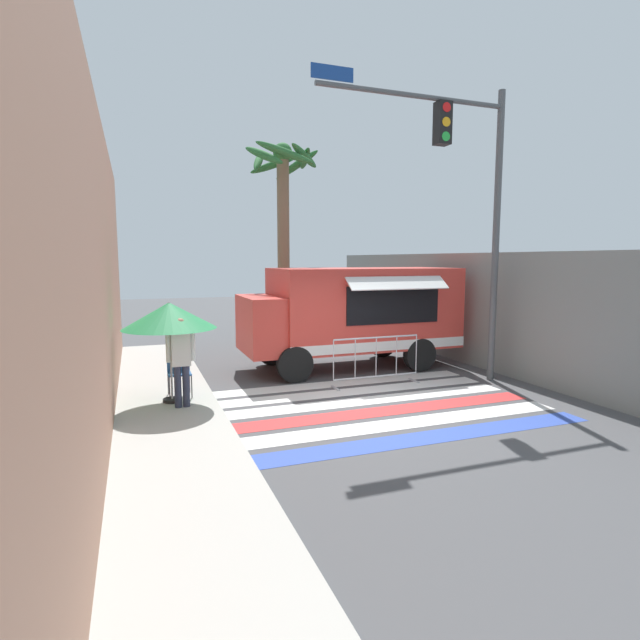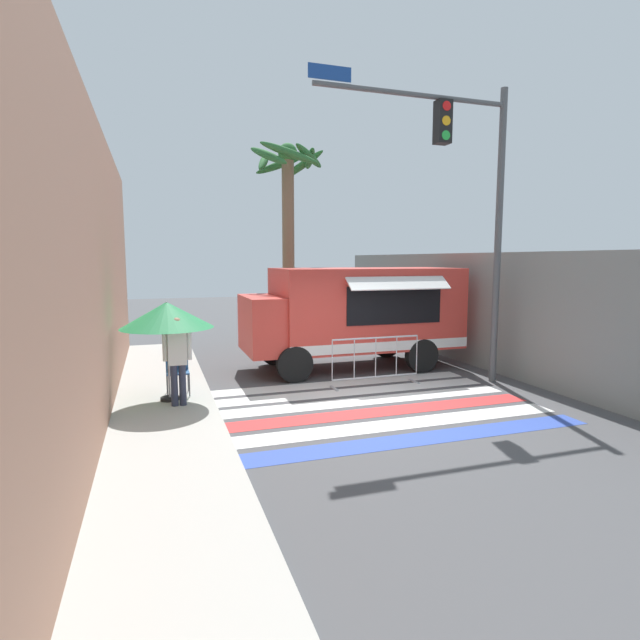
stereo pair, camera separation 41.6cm
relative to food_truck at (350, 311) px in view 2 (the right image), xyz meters
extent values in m
plane|color=#4C4C4F|center=(-0.93, -3.31, -1.53)|extent=(60.00, 60.00, 0.00)
cube|color=#B7B5AD|center=(-6.07, -3.31, -1.46)|extent=(4.40, 16.00, 0.14)
cube|color=tan|center=(-5.85, -3.31, 1.12)|extent=(0.25, 16.00, 5.29)
cube|color=gray|center=(3.39, -0.31, 0.01)|extent=(0.20, 16.00, 3.07)
cube|color=#334FB2|center=(-0.93, -5.33, -1.52)|extent=(6.40, 0.56, 0.01)
cube|color=white|center=(-0.93, -4.57, -1.52)|extent=(6.40, 0.56, 0.01)
cube|color=red|center=(-0.93, -3.81, -1.52)|extent=(6.40, 0.56, 0.01)
cube|color=white|center=(-0.93, -3.05, -1.52)|extent=(6.40, 0.56, 0.01)
cube|color=white|center=(-0.93, -2.29, -1.52)|extent=(6.40, 0.56, 0.01)
cube|color=white|center=(-0.93, -1.53, -1.52)|extent=(6.40, 0.56, 0.01)
cube|color=#D13D33|center=(0.44, 0.01, 0.09)|extent=(4.81, 2.27, 2.10)
cube|color=#D13D33|center=(-1.97, 0.01, -0.26)|extent=(1.70, 2.09, 1.42)
cube|color=#1E232D|center=(-2.77, 0.01, 0.10)|extent=(0.06, 1.82, 0.54)
cube|color=black|center=(0.72, -1.14, 0.24)|extent=(2.55, 0.03, 0.95)
cube|color=white|center=(0.72, -1.35, 0.80)|extent=(2.65, 0.43, 0.31)
cube|color=white|center=(0.44, -1.14, -0.79)|extent=(4.81, 0.01, 0.24)
cylinder|color=black|center=(-1.83, -1.04, -1.09)|extent=(0.86, 0.22, 0.86)
cylinder|color=black|center=(-1.83, 1.05, -1.09)|extent=(0.86, 0.22, 0.86)
cylinder|color=black|center=(1.57, -1.04, -1.09)|extent=(0.86, 0.22, 0.86)
cylinder|color=black|center=(1.57, 1.05, -1.09)|extent=(0.86, 0.22, 0.86)
cylinder|color=#515456|center=(2.67, -2.45, 1.82)|extent=(0.16, 0.16, 6.69)
cylinder|color=#515456|center=(0.43, -2.45, 4.80)|extent=(4.49, 0.11, 0.11)
cube|color=black|center=(1.10, -2.48, 4.29)|extent=(0.32, 0.28, 0.90)
cylinder|color=red|center=(1.10, -2.62, 4.59)|extent=(0.20, 0.02, 0.20)
cylinder|color=#F2A519|center=(1.10, -2.62, 4.29)|extent=(0.20, 0.02, 0.20)
cylinder|color=green|center=(1.10, -2.62, 3.99)|extent=(0.20, 0.02, 0.20)
cube|color=navy|center=(-1.47, -2.47, 5.02)|extent=(0.90, 0.02, 0.28)
cylinder|color=black|center=(-4.70, -2.22, -1.35)|extent=(0.36, 0.36, 0.06)
cylinder|color=#B2B2B7|center=(-4.70, -2.22, -0.42)|extent=(0.04, 0.04, 1.94)
cone|color=#268C4C|center=(-4.70, -2.22, 0.30)|extent=(1.77, 1.77, 0.50)
cylinder|color=#4C4C51|center=(-4.73, -2.05, -1.16)|extent=(0.02, 0.02, 0.45)
cylinder|color=#4C4C51|center=(-4.31, -2.05, -1.16)|extent=(0.02, 0.02, 0.45)
cylinder|color=#4C4C51|center=(-4.73, -1.63, -1.16)|extent=(0.02, 0.02, 0.45)
cylinder|color=#4C4C51|center=(-4.31, -1.63, -1.16)|extent=(0.02, 0.02, 0.45)
cube|color=#2D5999|center=(-4.52, -1.84, -0.92)|extent=(0.45, 0.45, 0.03)
cube|color=#2D5999|center=(-4.52, -1.63, -0.70)|extent=(0.45, 0.03, 0.42)
cylinder|color=#2D3347|center=(-4.62, -2.65, -0.99)|extent=(0.13, 0.13, 0.79)
cylinder|color=#2D3347|center=(-4.47, -2.65, -0.99)|extent=(0.13, 0.13, 0.79)
cube|color=silver|center=(-4.55, -2.65, -0.28)|extent=(0.34, 0.20, 0.64)
cylinder|color=silver|center=(-4.77, -2.65, -0.25)|extent=(0.09, 0.09, 0.54)
cylinder|color=silver|center=(-4.33, -2.65, -0.25)|extent=(0.09, 0.09, 0.54)
sphere|color=#9E7051|center=(-4.55, -2.65, 0.18)|extent=(0.22, 0.22, 0.22)
cylinder|color=#B7BABF|center=(-0.15, -1.95, -0.41)|extent=(2.12, 0.04, 0.04)
cylinder|color=#B7BABF|center=(-0.15, -1.95, -1.32)|extent=(2.12, 0.04, 0.04)
cylinder|color=#B7BABF|center=(-1.21, -1.95, -0.87)|extent=(0.02, 0.02, 0.91)
cylinder|color=#B7BABF|center=(-0.68, -1.95, -0.87)|extent=(0.02, 0.02, 0.91)
cylinder|color=#B7BABF|center=(-0.15, -1.95, -0.87)|extent=(0.02, 0.02, 0.91)
cylinder|color=#B7BABF|center=(0.38, -1.95, -0.87)|extent=(0.02, 0.02, 0.91)
cylinder|color=#B7BABF|center=(0.91, -1.95, -0.87)|extent=(0.02, 0.02, 0.91)
cube|color=#B7BABF|center=(-1.16, -1.95, -1.51)|extent=(0.06, 0.44, 0.03)
cube|color=#B7BABF|center=(0.86, -1.95, -1.51)|extent=(0.06, 0.44, 0.03)
cylinder|color=#7A664C|center=(-0.80, 3.32, 1.49)|extent=(0.38, 0.38, 6.03)
sphere|color=#2D6B33|center=(-0.80, 3.32, 4.66)|extent=(0.60, 0.60, 0.60)
ellipsoid|color=#2D6B33|center=(-0.11, 3.20, 4.51)|extent=(0.48, 1.44, 0.59)
ellipsoid|color=#2D6B33|center=(-0.16, 3.91, 4.42)|extent=(1.30, 1.39, 0.99)
ellipsoid|color=#2D6B33|center=(-0.83, 4.19, 4.46)|extent=(1.71, 0.30, 0.87)
ellipsoid|color=#2D6B33|center=(-1.50, 3.61, 4.41)|extent=(0.77, 1.42, 0.94)
ellipsoid|color=#2D6B33|center=(-1.52, 2.89, 4.45)|extent=(1.05, 1.52, 0.86)
ellipsoid|color=#2D6B33|center=(-0.99, 2.44, 4.48)|extent=(1.79, 0.61, 0.79)
ellipsoid|color=#2D6B33|center=(-0.28, 2.75, 4.49)|extent=(1.30, 1.22, 0.67)
camera|label=1|loc=(-5.31, -12.06, 1.36)|focal=28.00mm
camera|label=2|loc=(-4.92, -12.20, 1.36)|focal=28.00mm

